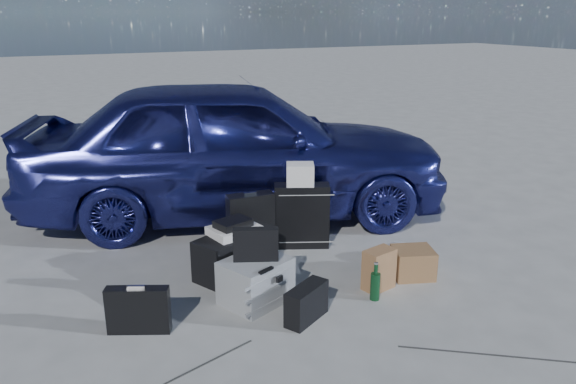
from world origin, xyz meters
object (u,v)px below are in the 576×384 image
(suitcase_left, at_px, (251,223))
(cardboard_box, at_px, (413,263))
(suitcase_right, at_px, (302,216))
(car, at_px, (236,147))
(briefcase, at_px, (138,310))
(green_bottle, at_px, (375,282))
(duffel_bag, at_px, (235,253))
(pelican_case, at_px, (256,281))

(suitcase_left, bearing_deg, cardboard_box, -42.74)
(suitcase_left, bearing_deg, suitcase_right, -7.72)
(car, xyz_separation_m, cardboard_box, (0.81, -2.21, -0.66))
(cardboard_box, bearing_deg, briefcase, 177.01)
(suitcase_right, distance_m, green_bottle, 1.26)
(duffel_bag, bearing_deg, suitcase_left, 24.92)
(suitcase_right, relative_size, cardboard_box, 1.87)
(suitcase_left, xyz_separation_m, cardboard_box, (1.08, -1.13, -0.16))
(briefcase, relative_size, suitcase_right, 0.71)
(cardboard_box, bearing_deg, pelican_case, 173.00)
(pelican_case, bearing_deg, green_bottle, -46.06)
(pelican_case, bearing_deg, cardboard_box, -29.44)
(car, bearing_deg, duffel_bag, 175.93)
(suitcase_right, bearing_deg, briefcase, -129.71)
(cardboard_box, bearing_deg, suitcase_left, 133.74)
(suitcase_right, bearing_deg, cardboard_box, -37.24)
(briefcase, xyz_separation_m, suitcase_right, (1.79, 0.91, 0.14))
(suitcase_right, xyz_separation_m, green_bottle, (0.04, -1.24, -0.16))
(duffel_bag, distance_m, cardboard_box, 1.58)
(briefcase, bearing_deg, cardboard_box, 21.45)
(pelican_case, bearing_deg, briefcase, 160.68)
(pelican_case, relative_size, suitcase_right, 0.78)
(suitcase_left, xyz_separation_m, green_bottle, (0.54, -1.34, -0.13))
(briefcase, bearing_deg, car, 77.72)
(briefcase, distance_m, suitcase_left, 1.64)
(suitcase_left, distance_m, suitcase_right, 0.51)
(suitcase_left, relative_size, suitcase_right, 0.91)
(duffel_bag, bearing_deg, green_bottle, -74.30)
(briefcase, bearing_deg, suitcase_left, 62.46)
(briefcase, bearing_deg, pelican_case, 27.56)
(car, distance_m, suitcase_right, 1.29)
(duffel_bag, bearing_deg, pelican_case, -119.25)
(pelican_case, bearing_deg, duffel_bag, 64.22)
(suitcase_right, xyz_separation_m, duffel_bag, (-0.81, -0.28, -0.13))
(car, distance_m, pelican_case, 2.21)
(car, xyz_separation_m, briefcase, (-1.56, -2.09, -0.62))
(suitcase_left, bearing_deg, duffel_bag, -125.66)
(cardboard_box, bearing_deg, car, 110.20)
(pelican_case, distance_m, suitcase_right, 1.21)
(briefcase, bearing_deg, green_bottle, 14.02)
(suitcase_left, xyz_separation_m, suitcase_right, (0.50, -0.10, 0.03))
(pelican_case, xyz_separation_m, suitcase_right, (0.85, 0.86, 0.14))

